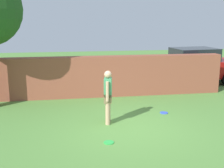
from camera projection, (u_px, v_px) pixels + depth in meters
ground_plane at (130, 129)px, 8.41m from camera, size 40.00×40.00×0.00m
brick_wall at (73, 77)px, 11.57m from camera, size 12.30×0.50×1.63m
person at (108, 95)px, 8.65m from camera, size 0.29×0.53×1.62m
car at (193, 66)px, 14.03m from camera, size 4.35×2.26×1.72m
frisbee_green at (109, 142)px, 7.46m from camera, size 0.27×0.27×0.02m
frisbee_blue at (164, 113)px, 9.78m from camera, size 0.27×0.27×0.02m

